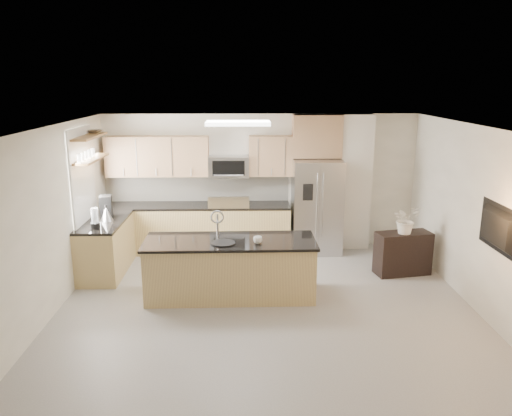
{
  "coord_description": "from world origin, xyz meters",
  "views": [
    {
      "loc": [
        -0.3,
        -6.28,
        3.2
      ],
      "look_at": [
        -0.13,
        1.3,
        1.26
      ],
      "focal_mm": 35.0,
      "sensor_mm": 36.0,
      "label": 1
    }
  ],
  "objects_px": {
    "credenza": "(403,253)",
    "blender": "(95,220)",
    "kettle": "(106,214)",
    "television": "(494,229)",
    "cup": "(258,240)",
    "refrigerator": "(316,206)",
    "flower_vase": "(407,212)",
    "range": "(229,227)",
    "microwave": "(229,167)",
    "platter": "(223,243)",
    "bowl": "(95,131)",
    "coffee_maker": "(106,207)",
    "island": "(230,268)"
  },
  "relations": [
    {
      "from": "microwave",
      "to": "television",
      "type": "xyz_separation_m",
      "value": [
        3.51,
        -3.24,
        -0.28
      ]
    },
    {
      "from": "range",
      "to": "cup",
      "type": "relative_size",
      "value": 8.67
    },
    {
      "from": "island",
      "to": "platter",
      "type": "relative_size",
      "value": 7.24
    },
    {
      "from": "range",
      "to": "cup",
      "type": "height_order",
      "value": "range"
    },
    {
      "from": "coffee_maker",
      "to": "television",
      "type": "height_order",
      "value": "television"
    },
    {
      "from": "credenza",
      "to": "blender",
      "type": "relative_size",
      "value": 2.68
    },
    {
      "from": "cup",
      "to": "flower_vase",
      "type": "xyz_separation_m",
      "value": [
        2.48,
        0.95,
        0.15
      ]
    },
    {
      "from": "kettle",
      "to": "coffee_maker",
      "type": "bearing_deg",
      "value": 106.0
    },
    {
      "from": "blender",
      "to": "cup",
      "type": "bearing_deg",
      "value": -15.23
    },
    {
      "from": "kettle",
      "to": "coffee_maker",
      "type": "distance_m",
      "value": 0.26
    },
    {
      "from": "island",
      "to": "blender",
      "type": "height_order",
      "value": "island"
    },
    {
      "from": "microwave",
      "to": "television",
      "type": "distance_m",
      "value": 4.79
    },
    {
      "from": "microwave",
      "to": "refrigerator",
      "type": "relative_size",
      "value": 0.43
    },
    {
      "from": "coffee_maker",
      "to": "blender",
      "type": "bearing_deg",
      "value": -88.41
    },
    {
      "from": "credenza",
      "to": "platter",
      "type": "bearing_deg",
      "value": -172.5
    },
    {
      "from": "platter",
      "to": "coffee_maker",
      "type": "height_order",
      "value": "coffee_maker"
    },
    {
      "from": "credenza",
      "to": "platter",
      "type": "height_order",
      "value": "platter"
    },
    {
      "from": "platter",
      "to": "flower_vase",
      "type": "height_order",
      "value": "flower_vase"
    },
    {
      "from": "refrigerator",
      "to": "blender",
      "type": "relative_size",
      "value": 5.23
    },
    {
      "from": "blender",
      "to": "bowl",
      "type": "relative_size",
      "value": 1.03
    },
    {
      "from": "refrigerator",
      "to": "cup",
      "type": "relative_size",
      "value": 13.54
    },
    {
      "from": "credenza",
      "to": "blender",
      "type": "xyz_separation_m",
      "value": [
        -5.05,
        -0.29,
        0.7
      ]
    },
    {
      "from": "blender",
      "to": "credenza",
      "type": "bearing_deg",
      "value": 3.33
    },
    {
      "from": "platter",
      "to": "flower_vase",
      "type": "bearing_deg",
      "value": 17.57
    },
    {
      "from": "refrigerator",
      "to": "island",
      "type": "relative_size",
      "value": 0.69
    },
    {
      "from": "cup",
      "to": "flower_vase",
      "type": "height_order",
      "value": "flower_vase"
    },
    {
      "from": "range",
      "to": "cup",
      "type": "xyz_separation_m",
      "value": [
        0.49,
        -2.25,
        0.47
      ]
    },
    {
      "from": "blender",
      "to": "bowl",
      "type": "distance_m",
      "value": 1.64
    },
    {
      "from": "microwave",
      "to": "kettle",
      "type": "bearing_deg",
      "value": -149.32
    },
    {
      "from": "coffee_maker",
      "to": "island",
      "type": "bearing_deg",
      "value": -30.11
    },
    {
      "from": "refrigerator",
      "to": "coffee_maker",
      "type": "bearing_deg",
      "value": -168.16
    },
    {
      "from": "refrigerator",
      "to": "blender",
      "type": "xyz_separation_m",
      "value": [
        -3.73,
        -1.51,
        0.18
      ]
    },
    {
      "from": "cup",
      "to": "island",
      "type": "bearing_deg",
      "value": 158.95
    },
    {
      "from": "platter",
      "to": "kettle",
      "type": "relative_size",
      "value": 1.32
    },
    {
      "from": "cup",
      "to": "refrigerator",
      "type": "bearing_deg",
      "value": 61.96
    },
    {
      "from": "kettle",
      "to": "television",
      "type": "xyz_separation_m",
      "value": [
        5.54,
        -2.04,
        0.31
      ]
    },
    {
      "from": "credenza",
      "to": "kettle",
      "type": "bearing_deg",
      "value": 167.13
    },
    {
      "from": "cup",
      "to": "bowl",
      "type": "xyz_separation_m",
      "value": [
        -2.74,
        1.67,
        1.44
      ]
    },
    {
      "from": "microwave",
      "to": "cup",
      "type": "height_order",
      "value": "microwave"
    },
    {
      "from": "kettle",
      "to": "bowl",
      "type": "distance_m",
      "value": 1.44
    },
    {
      "from": "platter",
      "to": "blender",
      "type": "height_order",
      "value": "blender"
    },
    {
      "from": "platter",
      "to": "kettle",
      "type": "height_order",
      "value": "kettle"
    },
    {
      "from": "range",
      "to": "refrigerator",
      "type": "distance_m",
      "value": 1.71
    },
    {
      "from": "flower_vase",
      "to": "bowl",
      "type": "bearing_deg",
      "value": 172.16
    },
    {
      "from": "refrigerator",
      "to": "bowl",
      "type": "height_order",
      "value": "bowl"
    },
    {
      "from": "cup",
      "to": "platter",
      "type": "xyz_separation_m",
      "value": [
        -0.51,
        0.0,
        -0.04
      ]
    },
    {
      "from": "island",
      "to": "refrigerator",
      "type": "bearing_deg",
      "value": 51.53
    },
    {
      "from": "platter",
      "to": "flower_vase",
      "type": "distance_m",
      "value": 3.14
    },
    {
      "from": "credenza",
      "to": "cup",
      "type": "distance_m",
      "value": 2.74
    },
    {
      "from": "cup",
      "to": "television",
      "type": "relative_size",
      "value": 0.12
    }
  ]
}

